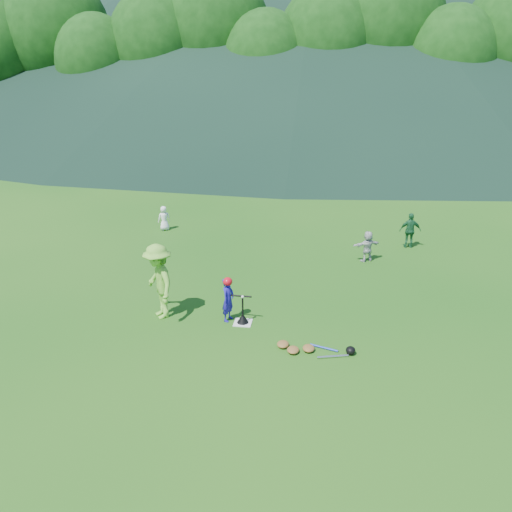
{
  "coord_description": "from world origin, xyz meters",
  "views": [
    {
      "loc": [
        1.86,
        -11.17,
        6.08
      ],
      "look_at": [
        0.0,
        2.5,
        0.9
      ],
      "focal_mm": 35.0,
      "sensor_mm": 36.0,
      "label": 1
    }
  ],
  "objects": [
    {
      "name": "home_plate",
      "position": [
        0.0,
        0.0,
        0.01
      ],
      "size": [
        0.45,
        0.45,
        0.02
      ],
      "primitive_type": "cube",
      "color": "silver",
      "rests_on": "ground"
    },
    {
      "name": "batter_child",
      "position": [
        -0.39,
        0.12,
        0.58
      ],
      "size": [
        0.39,
        0.49,
        1.16
      ],
      "primitive_type": "imported",
      "rotation": [
        0.0,
        0.0,
        1.26
      ],
      "color": "#2017A0",
      "rests_on": "ground"
    },
    {
      "name": "fielder_d",
      "position": [
        3.44,
        4.91,
        0.53
      ],
      "size": [
        1.01,
        0.72,
        1.05
      ],
      "primitive_type": "imported",
      "rotation": [
        0.0,
        0.0,
        3.61
      ],
      "color": "#B8B8B8",
      "rests_on": "ground"
    },
    {
      "name": "baseball",
      "position": [
        0.0,
        0.0,
        0.74
      ],
      "size": [
        0.08,
        0.08,
        0.08
      ],
      "primitive_type": "sphere",
      "color": "white",
      "rests_on": "batting_tee"
    },
    {
      "name": "fielder_c",
      "position": [
        5.05,
        6.52,
        0.64
      ],
      "size": [
        0.77,
        0.36,
        1.28
      ],
      "primitive_type": "imported",
      "rotation": [
        0.0,
        0.0,
        3.21
      ],
      "color": "#1A582F",
      "rests_on": "ground"
    },
    {
      "name": "adult_coach",
      "position": [
        -2.18,
        0.08,
        0.99
      ],
      "size": [
        1.36,
        1.47,
        1.99
      ],
      "primitive_type": "imported",
      "rotation": [
        0.0,
        0.0,
        -0.93
      ],
      "color": "#77C239",
      "rests_on": "ground"
    },
    {
      "name": "fielder_a",
      "position": [
        -4.37,
        7.34,
        0.49
      ],
      "size": [
        0.57,
        0.51,
        0.98
      ],
      "primitive_type": "imported",
      "rotation": [
        0.0,
        0.0,
        3.66
      ],
      "color": "white",
      "rests_on": "ground"
    },
    {
      "name": "distant_hills",
      "position": [
        -7.63,
        81.81,
        14.98
      ],
      "size": [
        155.0,
        140.0,
        32.0
      ],
      "color": "black",
      "rests_on": "ground"
    },
    {
      "name": "batter_gear",
      "position": [
        -0.37,
        0.12,
        1.05
      ],
      "size": [
        0.73,
        0.26,
        0.52
      ],
      "color": "red",
      "rests_on": "ground"
    },
    {
      "name": "batting_tee",
      "position": [
        0.0,
        0.0,
        0.13
      ],
      "size": [
        0.3,
        0.3,
        0.68
      ],
      "color": "black",
      "rests_on": "home_plate"
    },
    {
      "name": "equipment_pile",
      "position": [
        1.71,
        -1.13,
        0.07
      ],
      "size": [
        1.8,
        0.61,
        0.19
      ],
      "color": "olive",
      "rests_on": "ground"
    },
    {
      "name": "outfield_fence",
      "position": [
        0.0,
        28.0,
        0.7
      ],
      "size": [
        70.07,
        0.08,
        1.33
      ],
      "color": "gray",
      "rests_on": "ground"
    },
    {
      "name": "ground",
      "position": [
        0.0,
        0.0,
        0.0
      ],
      "size": [
        120.0,
        120.0,
        0.0
      ],
      "primitive_type": "plane",
      "color": "#164F12",
      "rests_on": "ground"
    },
    {
      "name": "tree_line",
      "position": [
        0.2,
        33.83,
        8.21
      ],
      "size": [
        70.04,
        11.4,
        14.82
      ],
      "color": "#382314",
      "rests_on": "ground"
    }
  ]
}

